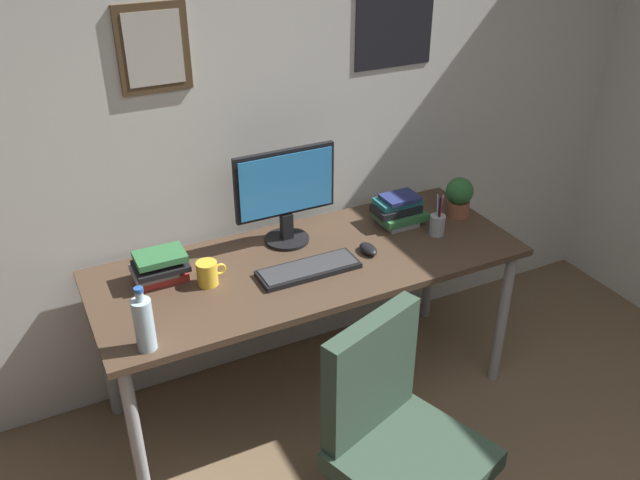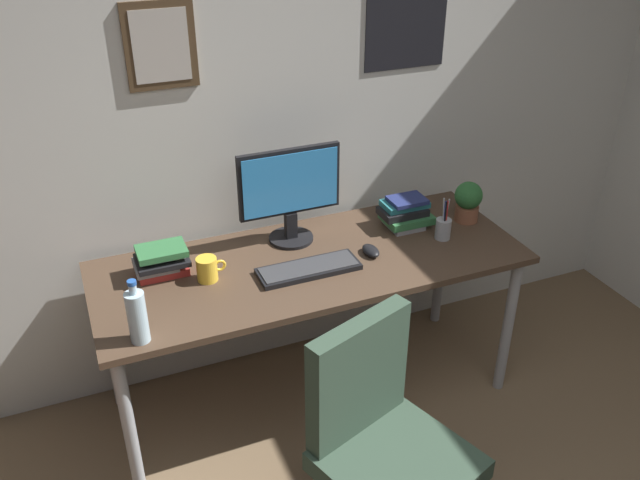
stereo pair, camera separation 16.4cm
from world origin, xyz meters
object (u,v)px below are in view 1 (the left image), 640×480
Objects in this scene: pen_cup at (437,224)px; book_stack_left at (159,267)px; keyboard at (309,269)px; computer_mouse at (368,249)px; monitor at (285,192)px; office_chair at (395,434)px; book_stack_right at (398,210)px; water_bottle at (144,323)px; coffee_mug_near at (208,273)px; potted_plant at (459,196)px.

pen_cup reaches higher than book_stack_left.
computer_mouse reaches higher than keyboard.
monitor is at bearing 84.79° from keyboard.
office_chair reaches higher than book_stack_right.
water_bottle reaches higher than computer_mouse.
computer_mouse is at bearing -5.87° from coffee_mug_near.
book_stack_right reaches higher than book_stack_left.
computer_mouse is 0.58m from potted_plant.
monitor is 4.18× the size of computer_mouse.
book_stack_right is at bearing 167.27° from potted_plant.
potted_plant is (1.58, 0.34, -0.00)m from water_bottle.
office_chair is at bearing -121.86° from book_stack_right.
pen_cup reaches higher than office_chair.
book_stack_left is at bearing 177.04° from potted_plant.
monitor is 1.94× the size of book_stack_right.
book_stack_left is at bearing 145.39° from coffee_mug_near.
monitor is 0.62m from book_stack_left.
pen_cup reaches higher than potted_plant.
coffee_mug_near is (-0.40, 0.10, 0.04)m from keyboard.
water_bottle is at bearing -162.56° from book_stack_right.
pen_cup is 0.20m from book_stack_right.
water_bottle reaches higher than potted_plant.
monitor is 2.30× the size of pen_cup.
monitor is at bearing 6.70° from book_stack_left.
monitor is 0.44m from computer_mouse.
book_stack_right reaches higher than computer_mouse.
office_chair is 4.37× the size of book_stack_left.
office_chair is at bearing -135.00° from potted_plant.
water_bottle is at bearing -167.94° from potted_plant.
potted_plant reaches higher than book_stack_right.
office_chair is 7.73× the size of coffee_mug_near.
monitor reaches higher than water_bottle.
keyboard is 0.61m from book_stack_left.
pen_cup is at bearing -3.66° from coffee_mug_near.
pen_cup is (0.69, 0.78, 0.29)m from office_chair.
keyboard is 0.30m from computer_mouse.
monitor is at bearing 170.23° from potted_plant.
pen_cup is at bearing 9.36° from water_bottle.
book_stack_right is at bearing 34.26° from computer_mouse.
book_stack_right is at bearing 17.44° from water_bottle.
potted_plant is at bearing 12.06° from water_bottle.
water_bottle is (-0.72, -0.20, 0.09)m from keyboard.
monitor is 0.90m from water_bottle.
pen_cup is at bearing -60.54° from book_stack_right.
pen_cup is at bearing -21.62° from monitor.
monitor is (0.05, 1.03, 0.47)m from office_chair.
coffee_mug_near is 1.26m from potted_plant.
computer_mouse is 0.44× the size of water_bottle.
keyboard is at bearing 15.39° from water_bottle.
water_bottle is at bearing -137.28° from coffee_mug_near.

